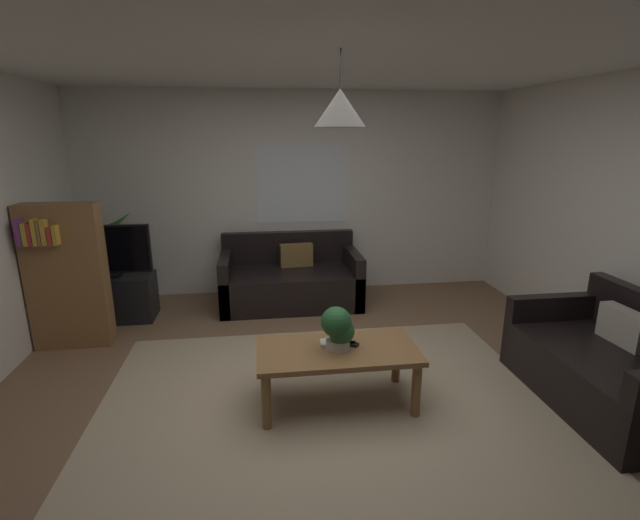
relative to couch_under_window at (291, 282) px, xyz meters
name	(u,v)px	position (x,y,z in m)	size (l,w,h in m)	color
floor	(325,400)	(0.11, -2.16, -0.28)	(5.32, 5.33, 0.02)	brown
rug	(329,413)	(0.11, -2.36, -0.27)	(3.46, 2.93, 0.01)	tan
wall_back	(295,194)	(0.11, 0.54, 0.99)	(5.44, 0.06, 2.53)	silver
ceiling	(326,47)	(0.11, -2.16, 2.27)	(5.32, 5.33, 0.02)	white
window_pane	(302,185)	(0.20, 0.50, 1.12)	(1.15, 0.01, 0.96)	white
couch_under_window	(291,282)	(0.00, 0.00, 0.00)	(1.65, 0.89, 0.82)	black
couch_right_side	(611,370)	(2.26, -2.49, 0.00)	(0.89, 1.46, 0.82)	black
coffee_table	(337,357)	(0.19, -2.22, 0.12)	(1.20, 0.61, 0.46)	olive
book_on_table_0	(330,343)	(0.15, -2.15, 0.20)	(0.15, 0.11, 0.03)	beige
remote_on_table_0	(346,344)	(0.26, -2.19, 0.20)	(0.05, 0.16, 0.02)	black
remote_on_table_1	(348,343)	(0.29, -2.16, 0.20)	(0.05, 0.16, 0.02)	black
potted_plant_on_table	(338,328)	(0.19, -2.24, 0.37)	(0.25, 0.23, 0.34)	beige
tv_stand	(113,298)	(-2.00, -0.24, -0.02)	(0.90, 0.44, 0.50)	black
tv	(106,251)	(-2.00, -0.27, 0.52)	(0.93, 0.16, 0.58)	black
potted_palm_corner	(104,261)	(-2.17, 0.17, 0.29)	(0.74, 0.81, 1.23)	#4C4C51
bookshelf_corner	(66,275)	(-2.19, -0.88, 0.45)	(0.70, 0.31, 1.40)	olive
pendant_lamp	(340,108)	(0.19, -2.22, 1.90)	(0.34, 0.34, 0.48)	black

